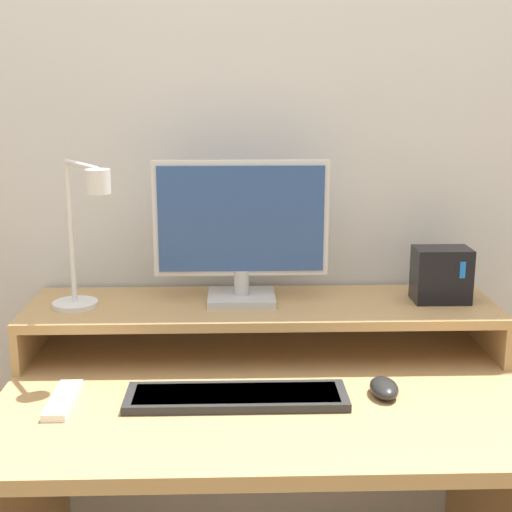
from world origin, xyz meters
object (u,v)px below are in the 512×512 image
monitor (241,228)px  remote_control (63,400)px  desk_lamp (83,240)px  router_dock (441,275)px  mouse (384,388)px  keyboard (237,396)px

monitor → remote_control: monitor is taller
desk_lamp → monitor: bearing=15.6°
router_dock → remote_control: (-0.84, -0.29, -0.18)m
mouse → remote_control: mouse is taller
keyboard → monitor: bearing=87.4°
keyboard → remote_control: keyboard is taller
router_dock → keyboard: 0.60m
router_dock → keyboard: size_ratio=0.29×
keyboard → mouse: mouse is taller
keyboard → remote_control: 0.35m
monitor → remote_control: size_ratio=2.44×
remote_control → router_dock: bearing=19.0°
desk_lamp → keyboard: size_ratio=0.77×
monitor → keyboard: size_ratio=0.91×
desk_lamp → mouse: bearing=-16.3°
keyboard → router_dock: bearing=30.4°
desk_lamp → keyboard: desk_lamp is taller
router_dock → keyboard: router_dock is taller
desk_lamp → keyboard: 0.49m
monitor → mouse: 0.50m
router_dock → keyboard: bearing=-149.6°
monitor → desk_lamp: bearing=-164.4°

